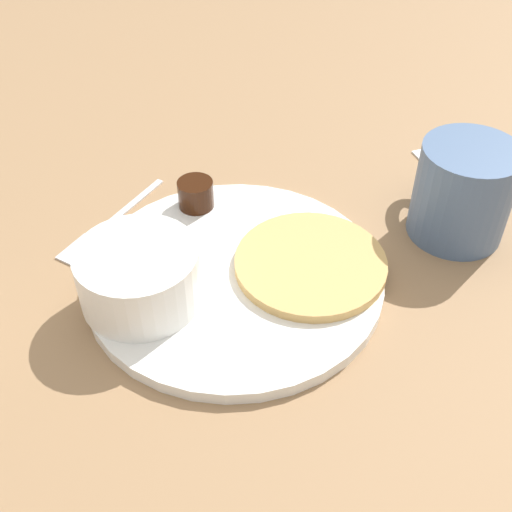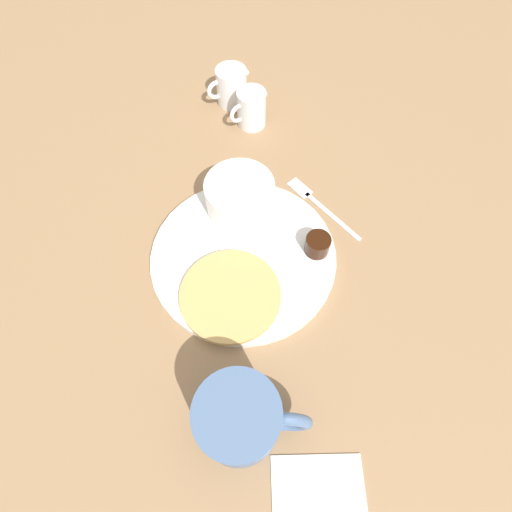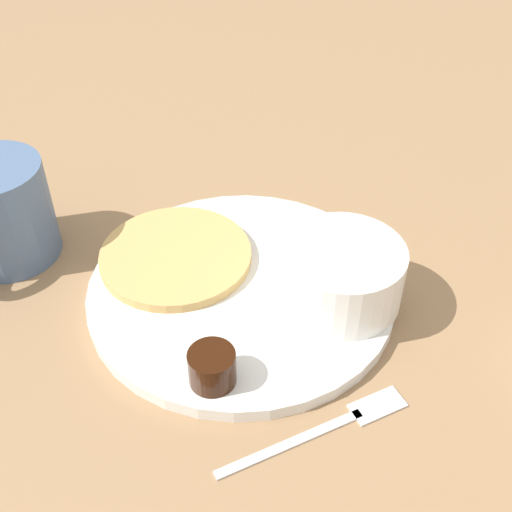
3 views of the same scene
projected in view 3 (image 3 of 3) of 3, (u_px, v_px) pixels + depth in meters
name	position (u px, v px, depth m)	size (l,w,h in m)	color
ground_plane	(242.00, 294.00, 0.56)	(4.00, 4.00, 0.00)	#93704C
plate	(242.00, 289.00, 0.56)	(0.26, 0.26, 0.01)	white
pancake_stack	(176.00, 256.00, 0.57)	(0.14, 0.14, 0.01)	tan
bowl	(342.00, 273.00, 0.52)	(0.10, 0.10, 0.05)	white
syrup_cup	(212.00, 367.00, 0.46)	(0.04, 0.04, 0.03)	black
butter_ramekin	(360.00, 298.00, 0.51)	(0.04, 0.04, 0.04)	white
fork	(336.00, 423.00, 0.46)	(0.12, 0.11, 0.00)	silver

